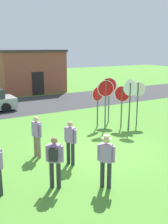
{
  "coord_description": "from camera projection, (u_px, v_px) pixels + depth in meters",
  "views": [
    {
      "loc": [
        -5.84,
        -9.12,
        4.37
      ],
      "look_at": [
        0.32,
        1.65,
        1.3
      ],
      "focal_mm": 42.91,
      "sensor_mm": 36.0,
      "label": 1
    }
  ],
  "objects": [
    {
      "name": "person_with_sunhat",
      "position": [
        70.0,
        140.0,
        9.95
      ],
      "size": [
        0.34,
        0.53,
        1.69
      ],
      "color": "#2D2D33",
      "rests_on": "ground"
    },
    {
      "name": "person_in_dark_shirt",
      "position": [
        106.0,
        158.0,
        8.27
      ],
      "size": [
        0.4,
        0.46,
        1.74
      ],
      "color": "#2D2D33",
      "rests_on": "ground"
    },
    {
      "name": "ground_plane",
      "position": [
        96.0,
        150.0,
        11.55
      ],
      "size": [
        80.0,
        80.0,
        0.0
      ],
      "primitive_type": "plane",
      "color": "#518E33"
    },
    {
      "name": "street_asphalt",
      "position": [
        24.0,
        105.0,
        20.21
      ],
      "size": [
        60.0,
        6.4,
        0.01
      ],
      "primitive_type": "cube",
      "color": "#38383A",
      "rests_on": "ground"
    },
    {
      "name": "person_in_blue",
      "position": [
        55.0,
        159.0,
        8.23
      ],
      "size": [
        0.48,
        0.47,
        1.69
      ],
      "color": "#2D2D33",
      "rests_on": "ground"
    },
    {
      "name": "building_background",
      "position": [
        28.0,
        70.0,
        26.31
      ],
      "size": [
        6.09,
        5.54,
        4.03
      ],
      "color": "brown",
      "rests_on": "ground"
    },
    {
      "name": "stop_sign_nearest",
      "position": [
        138.0,
        95.0,
        14.94
      ],
      "size": [
        0.72,
        0.41,
        2.44
      ],
      "color": "#474C4C",
      "rests_on": "ground"
    },
    {
      "name": "stop_sign_rear_right",
      "position": [
        106.0,
        96.0,
        13.97
      ],
      "size": [
        0.84,
        0.29,
        2.65
      ],
      "color": "#474C4C",
      "rests_on": "ground"
    },
    {
      "name": "stop_sign_leaning_right",
      "position": [
        122.0,
        99.0,
        14.44
      ],
      "size": [
        0.47,
        0.74,
        2.29
      ],
      "color": "#474C4C",
      "rests_on": "ground"
    },
    {
      "name": "person_in_teal",
      "position": [
        37.0,
        134.0,
        10.62
      ],
      "size": [
        0.32,
        0.55,
        1.69
      ],
      "color": "#7A6B56",
      "rests_on": "ground"
    },
    {
      "name": "stop_sign_rear_left",
      "position": [
        130.0,
        94.0,
        14.79
      ],
      "size": [
        0.18,
        0.84,
        2.6
      ],
      "color": "#474C4C",
      "rests_on": "ground"
    },
    {
      "name": "stop_sign_far_back",
      "position": [
        98.0,
        99.0,
        14.5
      ],
      "size": [
        0.79,
        0.18,
        2.25
      ],
      "color": "#474C4C",
      "rests_on": "ground"
    },
    {
      "name": "stop_sign_tallest",
      "position": [
        130.0,
        98.0,
        13.85
      ],
      "size": [
        0.45,
        0.6,
        2.6
      ],
      "color": "#474C4C",
      "rests_on": "ground"
    },
    {
      "name": "stop_sign_leaning_left",
      "position": [
        109.0,
        92.0,
        15.35
      ],
      "size": [
        0.68,
        0.58,
        2.62
      ],
      "color": "#474C4C",
      "rests_on": "ground"
    }
  ]
}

